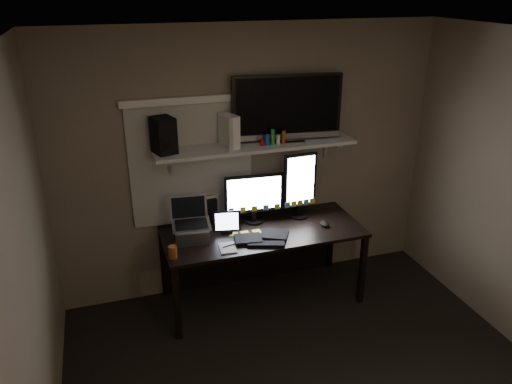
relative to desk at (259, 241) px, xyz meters
name	(u,v)px	position (x,y,z in m)	size (l,w,h in m)	color
ceiling	(353,46)	(0.00, -1.55, 1.95)	(3.60, 3.60, 0.00)	silver
back_wall	(250,163)	(0.00, 0.25, 0.70)	(3.60, 3.60, 0.00)	#6B5B4C
left_wall	(18,312)	(-1.80, -1.55, 0.70)	(3.60, 3.60, 0.00)	#6B5B4C
window_blinds	(192,164)	(-0.55, 0.24, 0.75)	(1.10, 0.02, 1.10)	beige
desk	(259,241)	(0.00, 0.00, 0.00)	(1.80, 0.75, 0.73)	black
wall_shelf	(256,146)	(0.00, 0.08, 0.91)	(1.80, 0.35, 0.03)	beige
monitor_landscape	(254,198)	(-0.02, 0.07, 0.42)	(0.54, 0.06, 0.48)	black
monitor_portrait	(300,185)	(0.42, 0.05, 0.50)	(0.32, 0.06, 0.64)	black
keyboard	(261,237)	(-0.06, -0.27, 0.19)	(0.49, 0.19, 0.03)	black
mouse	(324,224)	(0.56, -0.22, 0.20)	(0.07, 0.11, 0.04)	black
notepad	(228,248)	(-0.39, -0.35, 0.18)	(0.14, 0.19, 0.01)	silver
tablet	(226,222)	(-0.33, -0.07, 0.28)	(0.24, 0.10, 0.21)	black
file_sorter	(206,210)	(-0.45, 0.19, 0.30)	(0.20, 0.09, 0.25)	black
laptop	(191,221)	(-0.64, -0.11, 0.36)	(0.33, 0.27, 0.37)	#A2A2A6
cup	(173,252)	(-0.85, -0.36, 0.23)	(0.07, 0.07, 0.11)	brown
sticky_notes	(245,236)	(-0.19, -0.18, 0.18)	(0.31, 0.22, 0.00)	yellow
tv	(287,108)	(0.30, 0.12, 1.22)	(0.98, 0.18, 0.59)	black
game_console	(229,131)	(-0.24, 0.09, 1.07)	(0.07, 0.24, 0.28)	silver
speaker	(163,135)	(-0.80, 0.10, 1.08)	(0.16, 0.20, 0.30)	black
bottles	(273,137)	(0.14, 0.02, 0.99)	(0.21, 0.05, 0.14)	#A50F0C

